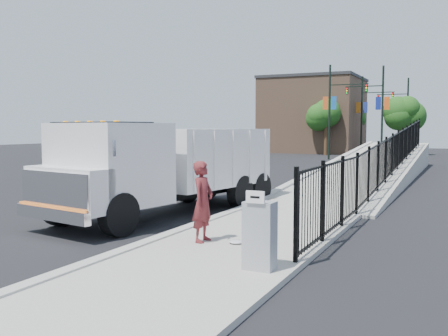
% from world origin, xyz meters
% --- Properties ---
extents(ground, '(120.00, 120.00, 0.00)m').
position_xyz_m(ground, '(0.00, 0.00, 0.00)').
color(ground, black).
rests_on(ground, ground).
extents(sidewalk, '(3.55, 12.00, 0.12)m').
position_xyz_m(sidewalk, '(1.93, -2.00, 0.06)').
color(sidewalk, '#9E998E').
rests_on(sidewalk, ground).
extents(curb, '(0.30, 12.00, 0.16)m').
position_xyz_m(curb, '(0.00, -2.00, 0.08)').
color(curb, '#ADAAA3').
rests_on(curb, ground).
extents(ramp, '(3.95, 24.06, 3.19)m').
position_xyz_m(ramp, '(2.12, 16.00, 0.00)').
color(ramp, '#9E998E').
rests_on(ramp, ground).
extents(iron_fence, '(0.10, 28.00, 1.80)m').
position_xyz_m(iron_fence, '(3.55, 12.00, 0.90)').
color(iron_fence, black).
rests_on(iron_fence, ground).
extents(truck, '(4.06, 8.76, 2.89)m').
position_xyz_m(truck, '(-1.92, 1.86, 1.62)').
color(truck, black).
rests_on(truck, ground).
extents(worker, '(0.46, 0.68, 1.84)m').
position_xyz_m(worker, '(1.12, -1.24, 1.04)').
color(worker, maroon).
rests_on(worker, sidewalk).
extents(utility_cabinet, '(0.55, 0.40, 1.25)m').
position_xyz_m(utility_cabinet, '(3.10, -2.74, 0.75)').
color(utility_cabinet, gray).
rests_on(utility_cabinet, sidewalk).
extents(arrow_sign, '(0.35, 0.04, 0.22)m').
position_xyz_m(arrow_sign, '(3.10, -2.96, 1.48)').
color(arrow_sign, white).
rests_on(arrow_sign, utility_cabinet).
extents(debris, '(0.34, 0.34, 0.08)m').
position_xyz_m(debris, '(1.88, -1.09, 0.16)').
color(debris, silver).
rests_on(debris, sidewalk).
extents(light_pole_0, '(3.77, 0.22, 8.00)m').
position_xyz_m(light_pole_0, '(-3.70, 31.12, 4.36)').
color(light_pole_0, black).
rests_on(light_pole_0, ground).
extents(light_pole_1, '(3.77, 0.22, 8.00)m').
position_xyz_m(light_pole_1, '(-0.35, 33.61, 4.36)').
color(light_pole_1, black).
rests_on(light_pole_1, ground).
extents(light_pole_2, '(3.78, 0.22, 8.00)m').
position_xyz_m(light_pole_2, '(-2.99, 41.89, 4.36)').
color(light_pole_2, black).
rests_on(light_pole_2, ground).
extents(light_pole_3, '(3.78, 0.22, 8.00)m').
position_xyz_m(light_pole_3, '(0.52, 45.60, 4.36)').
color(light_pole_3, black).
rests_on(light_pole_3, ground).
extents(tree_0, '(2.90, 2.90, 5.45)m').
position_xyz_m(tree_0, '(-5.96, 37.73, 3.96)').
color(tree_0, '#382314').
rests_on(tree_0, ground).
extents(tree_1, '(2.83, 2.83, 5.41)m').
position_xyz_m(tree_1, '(0.74, 40.69, 3.96)').
color(tree_1, '#382314').
rests_on(tree_1, ground).
extents(tree_2, '(2.54, 2.54, 5.27)m').
position_xyz_m(tree_2, '(-5.21, 47.69, 3.94)').
color(tree_2, '#382314').
rests_on(tree_2, ground).
extents(building, '(10.00, 10.00, 8.00)m').
position_xyz_m(building, '(-9.00, 44.00, 4.00)').
color(building, '#8C664C').
rests_on(building, ground).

